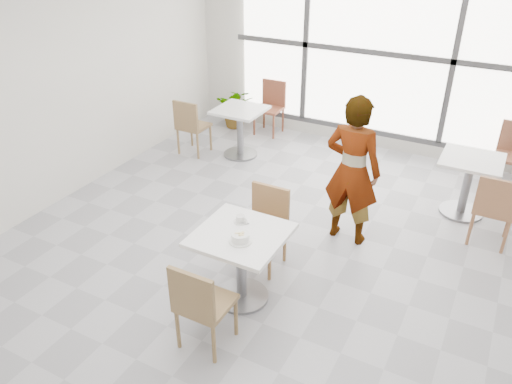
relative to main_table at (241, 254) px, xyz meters
The scene contains 16 objects.
floor 0.83m from the main_table, 92.45° to the left, with size 7.00×7.00×0.00m, color #9E9EA5.
wall_back 4.26m from the main_table, 90.38° to the left, with size 6.00×6.00×0.00m, color silver.
wall_left 3.25m from the main_table, 167.95° to the left, with size 7.00×7.00×0.00m, color silver.
window 4.20m from the main_table, 90.39° to the left, with size 4.60×0.07×2.52m.
main_table is the anchor object (origin of this frame).
chair_near 0.72m from the main_table, 88.54° to the right, with size 0.42×0.42×0.87m.
chair_far 0.63m from the main_table, 95.86° to the left, with size 0.42×0.42×0.87m.
oatmeal_bowl 0.30m from the main_table, 62.13° to the right, with size 0.21×0.21×0.09m.
coffee_cup 0.32m from the main_table, 119.52° to the left, with size 0.16×0.13×0.07m.
person 1.61m from the main_table, 69.57° to the left, with size 0.62×0.41×1.71m, color black.
bg_table_left 3.29m from the main_table, 119.80° to the left, with size 0.70×0.70×0.75m.
bg_table_right 3.13m from the main_table, 58.25° to the left, with size 0.70×0.70×0.75m.
bg_chair_left_near 3.43m from the main_table, 132.45° to the left, with size 0.42×0.42×0.87m.
bg_chair_left_far 4.25m from the main_table, 112.75° to the left, with size 0.42×0.42×0.87m.
bg_chair_right_near 2.88m from the main_table, 46.13° to the left, with size 0.42×0.42×0.87m.
plant_left 4.47m from the main_table, 120.59° to the left, with size 0.64×0.55×0.71m, color #548C4C.
Camera 1 is at (1.92, -3.90, 3.29)m, focal length 35.07 mm.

